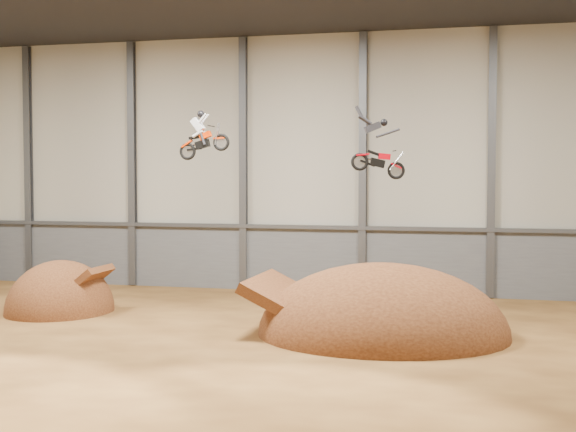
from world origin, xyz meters
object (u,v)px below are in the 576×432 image
object	(u,v)px
fmx_rider_a	(206,131)
fmx_rider_b	(376,143)
takeoff_ramp	(60,312)
landing_ramp	(382,335)

from	to	relation	value
fmx_rider_a	fmx_rider_b	xyz separation A→B (m)	(7.62, -0.77, -0.65)
takeoff_ramp	fmx_rider_a	world-z (taller)	fmx_rider_a
takeoff_ramp	landing_ramp	world-z (taller)	landing_ramp
takeoff_ramp	landing_ramp	bearing A→B (deg)	-6.86
fmx_rider_a	fmx_rider_b	bearing A→B (deg)	-4.51
takeoff_ramp	fmx_rider_b	world-z (taller)	fmx_rider_b
takeoff_ramp	landing_ramp	size ratio (longest dim) A/B	0.56
takeoff_ramp	landing_ramp	xyz separation A→B (m)	(15.30, -1.84, 0.00)
takeoff_ramp	fmx_rider_a	bearing A→B (deg)	0.29
fmx_rider_a	takeoff_ramp	bearing A→B (deg)	-178.43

